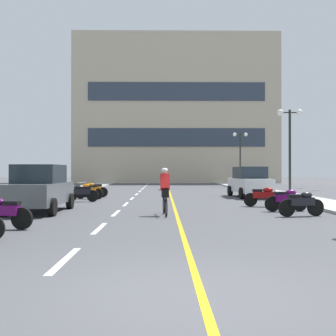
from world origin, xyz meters
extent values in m
plane|color=#47474C|center=(0.00, 21.00, 0.00)|extent=(140.00, 140.00, 0.00)
cube|color=#A8A8A3|center=(-7.20, 24.00, 0.06)|extent=(2.40, 72.00, 0.12)
cube|color=#A8A8A3|center=(7.20, 24.00, 0.06)|extent=(2.40, 72.00, 0.12)
cube|color=silver|center=(-2.00, 2.00, 0.00)|extent=(0.14, 2.20, 0.01)
cube|color=silver|center=(-2.00, 6.00, 0.00)|extent=(0.14, 2.20, 0.01)
cube|color=silver|center=(-2.00, 10.00, 0.00)|extent=(0.14, 2.20, 0.01)
cube|color=silver|center=(-2.00, 14.00, 0.00)|extent=(0.14, 2.20, 0.01)
cube|color=silver|center=(-2.00, 18.00, 0.00)|extent=(0.14, 2.20, 0.01)
cube|color=silver|center=(-2.00, 22.00, 0.00)|extent=(0.14, 2.20, 0.01)
cube|color=silver|center=(-2.00, 26.00, 0.00)|extent=(0.14, 2.20, 0.01)
cube|color=silver|center=(-2.00, 30.00, 0.00)|extent=(0.14, 2.20, 0.01)
cube|color=silver|center=(-2.00, 34.00, 0.00)|extent=(0.14, 2.20, 0.01)
cube|color=silver|center=(-2.00, 38.00, 0.00)|extent=(0.14, 2.20, 0.01)
cube|color=silver|center=(-2.00, 42.00, 0.00)|extent=(0.14, 2.20, 0.01)
cube|color=silver|center=(-2.00, 46.00, 0.00)|extent=(0.14, 2.20, 0.01)
cube|color=gold|center=(0.25, 24.00, 0.00)|extent=(0.12, 66.00, 0.01)
cube|color=#BCAD93|center=(1.46, 49.21, 9.44)|extent=(25.96, 8.41, 18.88)
cube|color=#2D3847|center=(1.46, 44.95, 5.66)|extent=(21.81, 0.10, 2.27)
cube|color=#2D3847|center=(1.46, 44.95, 11.33)|extent=(21.81, 0.10, 2.27)
cylinder|color=black|center=(7.02, 17.94, 2.59)|extent=(0.14, 0.14, 4.95)
cylinder|color=black|center=(7.02, 17.94, 4.92)|extent=(1.10, 0.08, 0.08)
sphere|color=white|center=(6.47, 17.94, 4.92)|extent=(0.36, 0.36, 0.36)
sphere|color=white|center=(7.57, 17.94, 4.92)|extent=(0.36, 0.36, 0.36)
cylinder|color=black|center=(7.40, 34.91, 2.71)|extent=(0.14, 0.14, 5.17)
cylinder|color=black|center=(7.40, 34.91, 5.14)|extent=(1.10, 0.08, 0.08)
sphere|color=white|center=(6.85, 34.91, 5.14)|extent=(0.36, 0.36, 0.36)
sphere|color=white|center=(7.95, 34.91, 5.14)|extent=(0.36, 0.36, 0.36)
cylinder|color=black|center=(-5.82, 11.78, 0.32)|extent=(0.22, 0.64, 0.64)
cylinder|color=black|center=(-4.12, 11.79, 0.32)|extent=(0.22, 0.64, 0.64)
cylinder|color=black|center=(-5.81, 8.98, 0.32)|extent=(0.22, 0.64, 0.64)
cylinder|color=black|center=(-4.11, 8.99, 0.32)|extent=(0.22, 0.64, 0.64)
cube|color=#4C5156|center=(-4.96, 10.38, 0.72)|extent=(1.72, 4.21, 0.80)
cube|color=#1E2833|center=(-4.96, 10.38, 1.47)|extent=(1.57, 2.21, 0.70)
cylinder|color=black|center=(3.99, 20.33, 0.32)|extent=(0.26, 0.65, 0.64)
cylinder|color=black|center=(5.68, 20.45, 0.32)|extent=(0.26, 0.65, 0.64)
cylinder|color=black|center=(4.18, 17.54, 0.32)|extent=(0.26, 0.65, 0.64)
cylinder|color=black|center=(5.88, 17.66, 0.32)|extent=(0.26, 0.65, 0.64)
cube|color=silver|center=(4.93, 18.99, 0.72)|extent=(1.99, 4.31, 0.80)
cube|color=#1E2833|center=(4.93, 18.99, 1.47)|extent=(1.71, 2.30, 0.70)
cylinder|color=black|center=(-4.06, 5.77, 0.30)|extent=(0.61, 0.20, 0.60)
cube|color=#590C59|center=(-4.60, 5.87, 0.52)|extent=(0.94, 0.43, 0.28)
cube|color=black|center=(-4.35, 5.82, 0.72)|extent=(0.48, 0.31, 0.10)
cylinder|color=black|center=(5.11, 8.94, 0.30)|extent=(0.61, 0.21, 0.60)
cylinder|color=black|center=(4.03, 8.73, 0.30)|extent=(0.61, 0.21, 0.60)
cube|color=black|center=(4.57, 8.83, 0.52)|extent=(0.94, 0.45, 0.28)
ellipsoid|color=black|center=(4.77, 8.87, 0.74)|extent=(0.48, 0.32, 0.22)
cube|color=black|center=(4.33, 8.79, 0.72)|extent=(0.48, 0.32, 0.10)
cylinder|color=silver|center=(5.11, 8.94, 0.90)|extent=(0.15, 0.59, 0.03)
cylinder|color=black|center=(5.10, 10.60, 0.30)|extent=(0.61, 0.16, 0.60)
cylinder|color=black|center=(4.01, 10.49, 0.30)|extent=(0.61, 0.16, 0.60)
cube|color=#590C59|center=(4.56, 10.54, 0.52)|extent=(0.92, 0.37, 0.28)
ellipsoid|color=#590C59|center=(4.75, 10.57, 0.74)|extent=(0.46, 0.29, 0.22)
cube|color=black|center=(4.31, 10.52, 0.72)|extent=(0.46, 0.29, 0.10)
cylinder|color=silver|center=(5.10, 10.60, 0.90)|extent=(0.09, 0.60, 0.03)
cylinder|color=black|center=(4.72, 12.52, 0.30)|extent=(0.61, 0.22, 0.60)
cylinder|color=black|center=(3.64, 12.74, 0.30)|extent=(0.61, 0.22, 0.60)
cube|color=maroon|center=(4.18, 12.63, 0.52)|extent=(0.94, 0.46, 0.28)
ellipsoid|color=maroon|center=(4.37, 12.59, 0.74)|extent=(0.48, 0.32, 0.22)
cube|color=black|center=(3.93, 12.68, 0.72)|extent=(0.48, 0.32, 0.10)
cylinder|color=silver|center=(4.72, 12.52, 0.90)|extent=(0.15, 0.59, 0.03)
cylinder|color=black|center=(-4.92, 15.54, 0.30)|extent=(0.60, 0.11, 0.60)
cylinder|color=black|center=(-3.82, 15.55, 0.30)|extent=(0.60, 0.11, 0.60)
cube|color=black|center=(-4.37, 15.55, 0.52)|extent=(0.90, 0.29, 0.28)
ellipsoid|color=black|center=(-4.57, 15.54, 0.74)|extent=(0.44, 0.25, 0.22)
cube|color=black|center=(-4.12, 15.55, 0.72)|extent=(0.44, 0.25, 0.10)
cylinder|color=silver|center=(-4.92, 15.54, 0.90)|extent=(0.04, 0.60, 0.03)
cylinder|color=black|center=(-4.88, 17.75, 0.30)|extent=(0.60, 0.28, 0.60)
cylinder|color=black|center=(-3.84, 17.41, 0.30)|extent=(0.60, 0.28, 0.60)
cube|color=orange|center=(-4.36, 17.58, 0.52)|extent=(0.94, 0.54, 0.28)
ellipsoid|color=orange|center=(-4.55, 17.64, 0.74)|extent=(0.49, 0.36, 0.22)
cube|color=black|center=(-4.12, 17.50, 0.72)|extent=(0.49, 0.36, 0.10)
cylinder|color=silver|center=(-4.88, 17.75, 0.90)|extent=(0.21, 0.58, 0.03)
cylinder|color=black|center=(-4.92, 19.21, 0.30)|extent=(0.61, 0.16, 0.60)
cylinder|color=black|center=(-3.82, 19.10, 0.30)|extent=(0.61, 0.16, 0.60)
cube|color=orange|center=(-4.37, 19.15, 0.52)|extent=(0.92, 0.37, 0.28)
ellipsoid|color=orange|center=(-4.57, 19.17, 0.74)|extent=(0.46, 0.28, 0.22)
cube|color=black|center=(-4.12, 19.13, 0.72)|extent=(0.46, 0.28, 0.10)
cylinder|color=silver|center=(-4.92, 19.21, 0.90)|extent=(0.09, 0.60, 0.03)
torus|color=black|center=(-0.21, 9.73, 0.34)|extent=(0.09, 0.72, 0.72)
torus|color=black|center=(-0.13, 8.69, 0.34)|extent=(0.09, 0.72, 0.72)
cylinder|color=red|center=(-0.17, 9.18, 0.64)|extent=(0.11, 0.95, 0.04)
cube|color=black|center=(-0.16, 9.03, 0.86)|extent=(0.11, 0.21, 0.06)
cylinder|color=red|center=(-0.20, 9.63, 0.89)|extent=(0.42, 0.06, 0.03)
cube|color=black|center=(-0.16, 9.08, 0.79)|extent=(0.27, 0.38, 0.28)
cube|color=red|center=(-0.17, 9.23, 1.19)|extent=(0.35, 0.48, 0.61)
sphere|color=tan|center=(-0.18, 9.36, 1.54)|extent=(0.20, 0.20, 0.20)
ellipsoid|color=white|center=(-0.18, 9.36, 1.61)|extent=(0.24, 0.26, 0.16)
camera|label=1|loc=(-0.25, -5.33, 1.60)|focal=43.77mm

